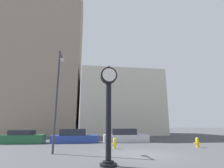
{
  "coord_description": "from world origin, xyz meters",
  "views": [
    {
      "loc": [
        -3.63,
        -11.29,
        1.78
      ],
      "look_at": [
        -0.38,
        10.8,
        7.04
      ],
      "focal_mm": 28.0,
      "sensor_mm": 36.0,
      "label": 1
    }
  ],
  "objects_px": {
    "street_clock": "(109,107)",
    "car_green": "(23,138)",
    "fire_hydrant_near": "(197,142)",
    "car_silver": "(125,136)",
    "car_blue": "(74,137)",
    "street_lamp_left": "(58,85)",
    "fire_hydrant_far": "(115,143)"
  },
  "relations": [
    {
      "from": "car_blue",
      "to": "car_silver",
      "type": "distance_m",
      "value": 5.38
    },
    {
      "from": "street_lamp_left",
      "to": "car_silver",
      "type": "bearing_deg",
      "value": 47.25
    },
    {
      "from": "car_green",
      "to": "fire_hydrant_far",
      "type": "distance_m",
      "value": 9.91
    },
    {
      "from": "car_green",
      "to": "fire_hydrant_near",
      "type": "height_order",
      "value": "car_green"
    },
    {
      "from": "car_green",
      "to": "fire_hydrant_far",
      "type": "bearing_deg",
      "value": -29.1
    },
    {
      "from": "street_clock",
      "to": "car_green",
      "type": "bearing_deg",
      "value": 123.21
    },
    {
      "from": "car_blue",
      "to": "street_lamp_left",
      "type": "height_order",
      "value": "street_lamp_left"
    },
    {
      "from": "car_silver",
      "to": "street_clock",
      "type": "bearing_deg",
      "value": -105.09
    },
    {
      "from": "fire_hydrant_far",
      "to": "car_silver",
      "type": "bearing_deg",
      "value": 69.09
    },
    {
      "from": "fire_hydrant_near",
      "to": "street_lamp_left",
      "type": "height_order",
      "value": "street_lamp_left"
    },
    {
      "from": "fire_hydrant_near",
      "to": "street_lamp_left",
      "type": "distance_m",
      "value": 12.12
    },
    {
      "from": "street_clock",
      "to": "car_green",
      "type": "xyz_separation_m",
      "value": [
        -7.21,
        11.01,
        -2.07
      ]
    },
    {
      "from": "street_clock",
      "to": "car_green",
      "type": "relative_size",
      "value": 1.18
    },
    {
      "from": "car_silver",
      "to": "fire_hydrant_near",
      "type": "xyz_separation_m",
      "value": [
        5.01,
        -5.22,
        -0.2
      ]
    },
    {
      "from": "car_blue",
      "to": "car_silver",
      "type": "bearing_deg",
      "value": -2.55
    },
    {
      "from": "street_clock",
      "to": "car_blue",
      "type": "distance_m",
      "value": 11.35
    },
    {
      "from": "car_blue",
      "to": "fire_hydrant_far",
      "type": "xyz_separation_m",
      "value": [
        3.42,
        -5.15,
        -0.18
      ]
    },
    {
      "from": "fire_hydrant_far",
      "to": "car_green",
      "type": "bearing_deg",
      "value": 148.29
    },
    {
      "from": "car_green",
      "to": "car_blue",
      "type": "xyz_separation_m",
      "value": [
        5.01,
        -0.06,
        0.02
      ]
    },
    {
      "from": "car_blue",
      "to": "street_clock",
      "type": "bearing_deg",
      "value": -81.03
    },
    {
      "from": "car_green",
      "to": "street_lamp_left",
      "type": "relative_size",
      "value": 0.57
    },
    {
      "from": "street_clock",
      "to": "fire_hydrant_near",
      "type": "distance_m",
      "value": 10.24
    },
    {
      "from": "car_silver",
      "to": "car_green",
      "type": "bearing_deg",
      "value": -179.27
    },
    {
      "from": "street_clock",
      "to": "car_green",
      "type": "distance_m",
      "value": 13.32
    },
    {
      "from": "street_lamp_left",
      "to": "car_green",
      "type": "bearing_deg",
      "value": 121.1
    },
    {
      "from": "fire_hydrant_near",
      "to": "street_clock",
      "type": "bearing_deg",
      "value": -145.12
    },
    {
      "from": "car_silver",
      "to": "fire_hydrant_far",
      "type": "height_order",
      "value": "car_silver"
    },
    {
      "from": "street_lamp_left",
      "to": "fire_hydrant_near",
      "type": "bearing_deg",
      "value": 7.85
    },
    {
      "from": "street_clock",
      "to": "fire_hydrant_far",
      "type": "bearing_deg",
      "value": 78.07
    },
    {
      "from": "car_blue",
      "to": "fire_hydrant_far",
      "type": "relative_size",
      "value": 6.07
    },
    {
      "from": "fire_hydrant_near",
      "to": "car_green",
      "type": "bearing_deg",
      "value": 161.02
    },
    {
      "from": "car_green",
      "to": "car_blue",
      "type": "distance_m",
      "value": 5.01
    }
  ]
}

